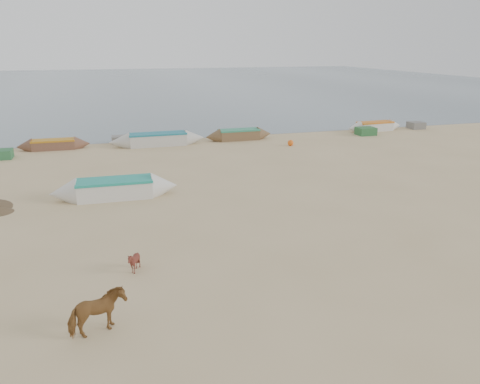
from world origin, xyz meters
The scene contains 7 objects.
ground centered at (0.00, 0.00, 0.00)m, with size 140.00×140.00×0.00m, color tan.
sea centered at (0.00, 82.00, 0.01)m, with size 160.00×160.00×0.00m, color slate.
cow_adult centered at (-6.19, -3.82, 0.62)m, with size 0.67×1.47×1.24m, color brown.
calf_front centered at (-5.02, -0.52, 0.38)m, with size 0.61×0.69×0.76m, color #5A241C.
near_canoe centered at (-5.31, 7.92, 0.47)m, with size 6.18×1.46×0.94m, color silver, non-canonical shape.
waterline_canoes centered at (-5.36, 20.53, 0.43)m, with size 46.96×2.53×0.96m.
beach_clutter centered at (5.19, 19.99, 0.30)m, with size 44.61×5.40×0.64m.
Camera 1 is at (-5.64, -15.08, 7.27)m, focal length 35.00 mm.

